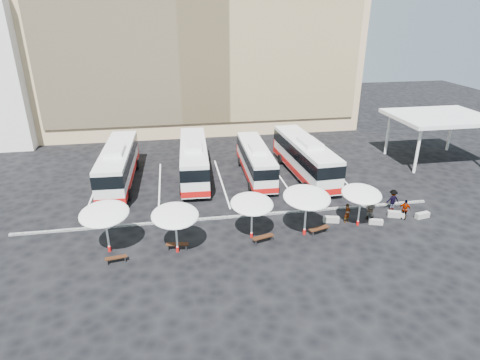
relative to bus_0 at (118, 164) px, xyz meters
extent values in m
plane|color=black|center=(9.76, -9.37, -1.99)|extent=(120.00, 120.00, 0.00)
cube|color=tan|center=(9.76, 22.63, 10.51)|extent=(42.00, 18.00, 25.00)
cube|color=tan|center=(9.76, 13.53, 10.01)|extent=(40.00, 0.30, 20.00)
cube|color=white|center=(33.76, 0.63, 3.01)|extent=(10.00, 8.00, 0.40)
cylinder|color=white|center=(29.76, -2.37, 0.41)|extent=(0.30, 0.30, 4.80)
cylinder|color=white|center=(29.76, 3.63, 0.41)|extent=(0.30, 0.30, 4.80)
cylinder|color=white|center=(37.76, 3.63, 0.41)|extent=(0.30, 0.30, 4.80)
cube|color=black|center=(9.76, -8.87, -1.91)|extent=(34.00, 0.25, 0.15)
cube|color=white|center=(-2.24, -1.37, -1.98)|extent=(0.15, 12.00, 0.01)
cube|color=white|center=(3.76, -1.37, -1.98)|extent=(0.15, 12.00, 0.01)
cube|color=white|center=(9.76, -1.37, -1.98)|extent=(0.15, 12.00, 0.01)
cube|color=white|center=(15.76, -1.37, -1.98)|extent=(0.15, 12.00, 0.01)
cube|color=white|center=(21.76, -1.37, -1.98)|extent=(0.15, 12.00, 0.01)
cube|color=white|center=(0.00, -0.01, -0.02)|extent=(2.87, 12.20, 3.03)
cube|color=black|center=(0.00, -0.01, 0.59)|extent=(2.93, 12.26, 1.11)
cube|color=#B60E0D|center=(0.00, -0.01, -1.13)|extent=(2.93, 12.26, 0.56)
cube|color=#B60E0D|center=(0.17, 6.05, -0.78)|extent=(2.59, 0.27, 1.42)
cube|color=white|center=(-0.03, -1.02, 1.70)|extent=(1.70, 3.08, 0.40)
cylinder|color=black|center=(-1.16, 3.56, -1.48)|extent=(0.38, 1.02, 1.01)
cylinder|color=black|center=(1.36, 3.49, -1.48)|extent=(0.38, 1.02, 1.01)
cylinder|color=black|center=(-1.38, -4.02, -1.48)|extent=(0.38, 1.02, 1.01)
cylinder|color=black|center=(1.15, -4.09, -1.48)|extent=(0.38, 1.02, 1.01)
cube|color=white|center=(7.24, 0.23, -0.03)|extent=(3.03, 12.12, 3.01)
cube|color=black|center=(7.24, 0.23, 0.57)|extent=(3.10, 12.19, 1.10)
cube|color=#B60E0D|center=(7.24, 0.23, -1.14)|extent=(3.10, 12.19, 0.55)
cube|color=#B60E0D|center=(7.51, 6.23, -0.79)|extent=(2.57, 0.31, 1.40)
cube|color=white|center=(7.20, -0.77, 1.67)|extent=(1.73, 3.07, 0.40)
cylinder|color=black|center=(6.15, 3.79, -1.49)|extent=(0.39, 1.02, 1.00)
cylinder|color=black|center=(8.65, 3.68, -1.49)|extent=(0.39, 1.02, 1.00)
cylinder|color=black|center=(5.81, -3.72, -1.49)|extent=(0.39, 1.02, 1.00)
cylinder|color=black|center=(8.32, -3.83, -1.49)|extent=(0.39, 1.02, 1.00)
cube|color=white|center=(13.33, -0.54, -0.24)|extent=(2.51, 10.82, 2.69)
cube|color=black|center=(13.33, -0.54, 0.30)|extent=(2.57, 10.87, 0.99)
cube|color=#B60E0D|center=(13.33, -0.54, -1.23)|extent=(2.57, 10.87, 0.49)
cube|color=#B60E0D|center=(13.47, 4.84, -0.91)|extent=(2.30, 0.24, 1.26)
cube|color=white|center=(13.31, -1.44, 1.29)|extent=(1.50, 2.73, 0.36)
cylinder|color=black|center=(12.29, 2.62, -1.54)|extent=(0.34, 0.90, 0.90)
cylinder|color=black|center=(14.53, 2.57, -1.54)|extent=(0.34, 0.90, 0.90)
cylinder|color=black|center=(12.12, -4.10, -1.54)|extent=(0.34, 0.90, 0.90)
cylinder|color=black|center=(14.36, -4.16, -1.54)|extent=(0.34, 0.90, 0.90)
cube|color=white|center=(18.26, -1.10, 0.04)|extent=(3.22, 12.57, 3.11)
cube|color=black|center=(18.26, -1.10, 0.66)|extent=(3.29, 12.63, 1.14)
cube|color=#B60E0D|center=(18.26, -1.10, -1.11)|extent=(3.29, 12.63, 0.57)
cube|color=#B60E0D|center=(17.95, 5.12, -0.74)|extent=(2.66, 0.34, 1.45)
cube|color=white|center=(18.31, -2.13, 1.80)|extent=(1.82, 3.19, 0.42)
cylinder|color=black|center=(16.78, 2.46, -1.47)|extent=(0.42, 1.05, 1.04)
cylinder|color=black|center=(19.37, 2.60, -1.47)|extent=(0.42, 1.05, 1.04)
cylinder|color=black|center=(17.18, -5.31, -1.47)|extent=(0.42, 1.05, 1.04)
cylinder|color=black|center=(19.77, -5.18, -1.47)|extent=(0.42, 1.05, 1.04)
cylinder|color=white|center=(0.48, -12.32, -0.52)|extent=(0.15, 0.15, 2.94)
cylinder|color=#B60E0D|center=(0.48, -12.32, -1.79)|extent=(0.23, 0.23, 0.39)
ellipsoid|color=white|center=(0.48, -12.32, 1.00)|extent=(3.61, 3.65, 1.01)
cylinder|color=white|center=(5.17, -13.17, -0.57)|extent=(0.16, 0.16, 2.83)
cylinder|color=#B60E0D|center=(5.17, -13.17, -1.80)|extent=(0.24, 0.24, 0.38)
ellipsoid|color=white|center=(5.17, -13.17, 0.89)|extent=(3.78, 3.82, 0.97)
cylinder|color=white|center=(10.64, -12.16, -0.61)|extent=(0.15, 0.15, 2.75)
cylinder|color=#B60E0D|center=(10.64, -12.16, -1.81)|extent=(0.23, 0.23, 0.37)
ellipsoid|color=white|center=(10.64, -12.16, 0.81)|extent=(3.58, 3.62, 0.94)
cylinder|color=white|center=(14.64, -12.40, -0.46)|extent=(0.15, 0.15, 3.06)
cylinder|color=#B60E0D|center=(14.64, -12.40, -1.78)|extent=(0.23, 0.23, 0.41)
ellipsoid|color=white|center=(14.64, -12.40, 1.12)|extent=(3.58, 3.62, 1.05)
cylinder|color=white|center=(19.21, -11.77, -0.65)|extent=(0.13, 0.13, 2.68)
cylinder|color=#B60E0D|center=(19.21, -11.77, -1.81)|extent=(0.21, 0.21, 0.36)
ellipsoid|color=white|center=(19.21, -11.77, 0.74)|extent=(3.23, 3.26, 0.92)
cube|color=black|center=(1.11, -13.81, -1.58)|extent=(1.46, 0.59, 0.06)
cube|color=black|center=(0.55, -13.90, -1.80)|extent=(0.11, 0.36, 0.38)
cube|color=black|center=(1.67, -13.73, -1.80)|extent=(0.11, 0.36, 0.38)
cube|color=black|center=(5.18, -12.90, -1.54)|extent=(1.62, 0.68, 0.06)
cube|color=black|center=(4.56, -12.79, -1.78)|extent=(0.13, 0.40, 0.42)
cube|color=black|center=(5.80, -13.00, -1.78)|extent=(0.13, 0.40, 0.42)
cube|color=black|center=(11.32, -12.99, -1.52)|extent=(1.70, 0.87, 0.07)
cube|color=black|center=(10.69, -13.17, -1.77)|extent=(0.18, 0.42, 0.44)
cube|color=black|center=(11.95, -12.81, -1.77)|extent=(0.18, 0.42, 0.44)
cube|color=black|center=(15.75, -12.52, -1.51)|extent=(1.73, 0.93, 0.07)
cube|color=black|center=(15.11, -12.72, -1.77)|extent=(0.19, 0.42, 0.45)
cube|color=black|center=(16.39, -12.32, -1.77)|extent=(0.19, 0.42, 0.45)
cube|color=gray|center=(17.34, -10.93, -1.76)|extent=(1.30, 0.72, 0.46)
cube|color=gray|center=(20.70, -11.84, -1.79)|extent=(1.13, 0.67, 0.40)
cube|color=gray|center=(22.88, -11.02, -1.74)|extent=(1.37, 0.87, 0.49)
cube|color=gray|center=(24.92, -11.50, -1.76)|extent=(1.26, 0.62, 0.45)
imported|color=black|center=(18.55, -11.13, -1.20)|extent=(0.69, 0.60, 1.58)
imported|color=black|center=(20.62, -10.93, -1.04)|extent=(1.15, 1.16, 1.89)
imported|color=black|center=(23.32, -11.38, -1.15)|extent=(1.02, 0.93, 1.67)
imported|color=black|center=(23.18, -9.71, -1.08)|extent=(1.21, 0.74, 1.81)
camera|label=1|loc=(5.47, -37.38, 13.62)|focal=30.00mm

